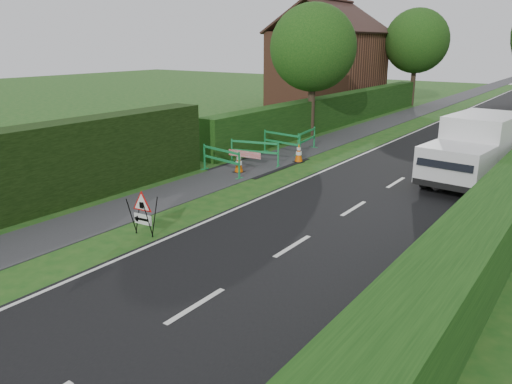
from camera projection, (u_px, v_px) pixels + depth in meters
The scene contains 19 objects.
ground at pixel (69, 291), 9.99m from camera, with size 120.00×120.00×0.00m, color #174B15.
footpath at pixel (435, 105), 38.98m from camera, with size 2.00×90.00×0.02m, color #2D2D30.
hedge_west_far at pixel (337, 125), 29.94m from camera, with size 1.00×24.00×1.80m, color #14380F.
house_west at pixel (327, 67), 38.12m from camera, with size 7.50×7.40×7.88m.
tree_nw at pixel (313, 48), 25.30m from camera, with size 4.40×4.40×6.70m.
tree_fw at pixel (417, 41), 37.70m from camera, with size 4.80×4.80×7.24m.
triangle_sign at pixel (141, 210), 12.62m from camera, with size 0.75×0.75×1.01m.
works_van at pixel (475, 148), 17.29m from camera, with size 2.50×5.30×2.34m.
traffic_cone_0 at pixel (475, 178), 16.72m from camera, with size 0.38×0.38×0.79m.
traffic_cone_1 at pixel (490, 169), 17.89m from camera, with size 0.38×0.38×0.79m.
traffic_cone_2 at pixel (494, 160), 19.28m from camera, with size 0.38×0.38×0.79m.
traffic_cone_3 at pixel (239, 163), 18.89m from camera, with size 0.38×0.38×0.79m.
traffic_cone_4 at pixel (299, 153), 20.53m from camera, with size 0.38×0.38×0.79m.
ped_barrier_0 at pixel (221, 158), 18.61m from camera, with size 2.09×0.72×1.00m.
ped_barrier_1 at pixel (255, 150), 20.02m from camera, with size 2.08×0.85×1.00m.
ped_barrier_2 at pixel (282, 141), 21.82m from camera, with size 2.09×0.63×1.00m.
ped_barrier_3 at pixel (307, 138), 22.37m from camera, with size 0.66×2.09×1.00m.
redwhite_plank at pixel (245, 165), 20.18m from camera, with size 1.50×0.04×0.25m, color red.
hatchback_car at pixel (492, 120), 28.24m from camera, with size 1.26×3.14×1.07m, color white.
Camera 1 is at (8.27, -5.17, 4.78)m, focal length 35.00 mm.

